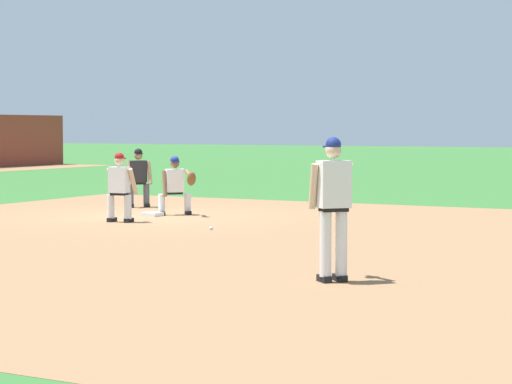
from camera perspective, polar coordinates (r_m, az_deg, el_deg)
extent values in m
plane|color=#336B2D|center=(22.33, -5.94, -1.39)|extent=(160.00, 160.00, 0.00)
cube|color=#936B47|center=(17.51, -2.16, -2.77)|extent=(18.00, 18.00, 0.01)
cube|color=white|center=(22.32, -5.94, -1.28)|extent=(0.38, 0.38, 0.09)
sphere|color=white|center=(19.29, -2.58, -2.07)|extent=(0.07, 0.07, 0.07)
cube|color=black|center=(12.84, 3.91, -4.97)|extent=(0.26, 0.27, 0.09)
cylinder|color=white|center=(12.74, 3.99, -2.97)|extent=(0.15, 0.15, 0.84)
cube|color=black|center=(12.92, 4.81, -4.92)|extent=(0.26, 0.27, 0.09)
cylinder|color=white|center=(12.83, 4.90, -2.93)|extent=(0.15, 0.15, 0.84)
cube|color=black|center=(12.74, 4.46, -0.99)|extent=(0.39, 0.38, 0.06)
cube|color=white|center=(12.72, 4.47, 0.45)|extent=(0.46, 0.45, 0.60)
sphere|color=#DBB28E|center=(12.72, 4.44, 2.39)|extent=(0.21, 0.21, 0.21)
sphere|color=navy|center=(12.72, 4.44, 2.71)|extent=(0.20, 0.20, 0.20)
cube|color=navy|center=(12.80, 4.28, 2.60)|extent=(0.20, 0.20, 0.02)
cylinder|color=#DBB28E|center=(12.69, 3.30, 0.33)|extent=(0.19, 0.20, 0.59)
cylinder|color=#DBB28E|center=(13.09, 4.95, 0.95)|extent=(0.42, 0.45, 0.41)
ellipsoid|color=brown|center=(13.17, 4.80, 0.25)|extent=(0.35, 0.35, 0.34)
cube|color=black|center=(22.63, -3.90, -1.20)|extent=(0.26, 0.26, 0.09)
cylinder|color=white|center=(22.65, -3.93, -0.60)|extent=(0.15, 0.15, 0.40)
cube|color=black|center=(22.51, -5.39, -1.23)|extent=(0.26, 0.26, 0.09)
cylinder|color=white|center=(22.53, -5.42, -0.63)|extent=(0.15, 0.15, 0.40)
cube|color=black|center=(22.57, -4.67, -0.05)|extent=(0.38, 0.38, 0.06)
cube|color=white|center=(22.56, -4.68, 0.66)|extent=(0.45, 0.45, 0.52)
sphere|color=brown|center=(22.52, -4.67, 1.64)|extent=(0.21, 0.21, 0.21)
sphere|color=navy|center=(22.52, -4.67, 1.82)|extent=(0.20, 0.20, 0.20)
cube|color=navy|center=(22.43, -4.63, 1.75)|extent=(0.20, 0.20, 0.02)
cylinder|color=brown|center=(22.19, -3.83, 0.98)|extent=(0.48, 0.47, 0.24)
cylinder|color=brown|center=(22.41, -5.25, 0.48)|extent=(0.23, 0.23, 0.58)
ellipsoid|color=brown|center=(21.99, -3.71, 0.76)|extent=(0.30, 0.30, 0.35)
cube|color=black|center=(21.11, -8.24, -1.58)|extent=(0.27, 0.14, 0.09)
cylinder|color=white|center=(21.05, -8.30, -0.82)|extent=(0.15, 0.15, 0.50)
cube|color=black|center=(20.92, -7.28, -1.62)|extent=(0.27, 0.14, 0.09)
cylinder|color=white|center=(20.86, -7.33, -0.85)|extent=(0.15, 0.15, 0.50)
cube|color=black|center=(20.93, -7.82, -0.10)|extent=(0.24, 0.36, 0.06)
cube|color=white|center=(20.91, -7.83, 0.69)|extent=(0.29, 0.43, 0.54)
sphere|color=#DBB28E|center=(20.91, -7.81, 1.79)|extent=(0.21, 0.21, 0.21)
sphere|color=maroon|center=(20.91, -7.82, 1.98)|extent=(0.20, 0.20, 0.20)
cube|color=maroon|center=(20.99, -7.70, 1.92)|extent=(0.13, 0.18, 0.02)
cylinder|color=#DBB28E|center=(21.16, -8.23, 0.64)|extent=(0.34, 0.13, 0.56)
cylinder|color=#DBB28E|center=(20.93, -7.04, 0.61)|extent=(0.34, 0.13, 0.56)
cube|color=black|center=(24.86, -6.26, -0.77)|extent=(0.26, 0.26, 0.09)
cylinder|color=#515154|center=(24.87, -6.28, -0.11)|extent=(0.15, 0.15, 0.50)
cube|color=black|center=(24.78, -7.16, -0.79)|extent=(0.26, 0.26, 0.09)
cylinder|color=#515154|center=(24.80, -7.19, -0.13)|extent=(0.15, 0.15, 0.50)
cube|color=black|center=(24.82, -6.74, 0.51)|extent=(0.38, 0.38, 0.06)
cube|color=#232326|center=(24.80, -6.74, 1.17)|extent=(0.45, 0.45, 0.54)
sphere|color=#9E7051|center=(24.77, -6.74, 2.10)|extent=(0.21, 0.21, 0.21)
sphere|color=black|center=(24.77, -6.74, 2.26)|extent=(0.20, 0.20, 0.20)
cube|color=black|center=(24.68, -6.70, 2.20)|extent=(0.20, 0.20, 0.02)
cylinder|color=#9E7051|center=(24.71, -6.11, 1.09)|extent=(0.29, 0.30, 0.56)
cylinder|color=#9E7051|center=(24.61, -7.25, 1.07)|extent=(0.29, 0.30, 0.56)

